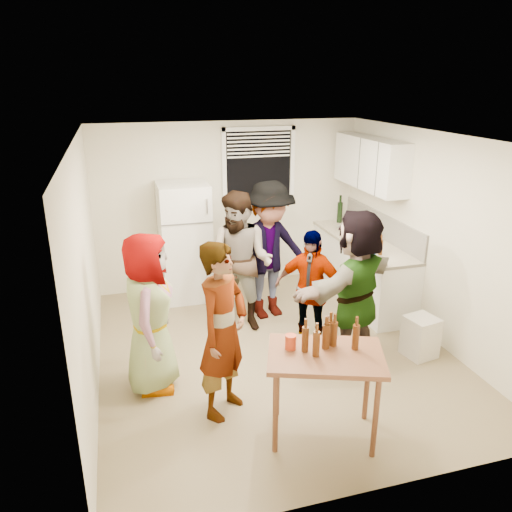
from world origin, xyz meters
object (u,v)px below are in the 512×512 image
object	(u,v)px
wine_bottle	(339,222)
serving_table	(322,434)
guest_back_right	(268,314)
guest_back_left	(241,326)
beer_bottle_table	(330,344)
blue_cup	(372,258)
refrigerator	(185,242)
beer_bottle_counter	(380,255)
trash_bin	(420,336)
guest_black	(307,345)
red_cup	(290,348)
guest_orange	(351,358)
guest_grey	(155,385)
guest_stripe	(225,409)
kettle	(347,232)

from	to	relation	value
wine_bottle	serving_table	world-z (taller)	wine_bottle
wine_bottle	guest_back_right	distance (m)	2.09
wine_bottle	guest_back_left	world-z (taller)	wine_bottle
wine_bottle	beer_bottle_table	xyz separation A→B (m)	(-1.68, -3.44, -0.06)
wine_bottle	blue_cup	bearing A→B (deg)	-100.62
refrigerator	guest_back_left	xyz separation A→B (m)	(0.53, -1.16, -0.85)
refrigerator	beer_bottle_counter	xyz separation A→B (m)	(2.35, -1.40, 0.05)
blue_cup	trash_bin	world-z (taller)	blue_cup
refrigerator	guest_black	size ratio (longest dim) A/B	1.16
red_cup	guest_orange	size ratio (longest dim) A/B	0.07
guest_back_right	red_cup	bearing A→B (deg)	-112.50
blue_cup	trash_bin	distance (m)	1.17
guest_back_left	trash_bin	bearing A→B (deg)	2.58
wine_bottle	guest_back_left	bearing A→B (deg)	-145.68
refrigerator	guest_black	world-z (taller)	refrigerator
refrigerator	red_cup	bearing A→B (deg)	-81.92
red_cup	guest_grey	world-z (taller)	red_cup
beer_bottle_counter	serving_table	xyz separation A→B (m)	(-1.63, -2.00, -0.90)
guest_back_left	guest_black	bearing A→B (deg)	-9.41
blue_cup	serving_table	distance (m)	2.58
refrigerator	blue_cup	world-z (taller)	refrigerator
guest_back_right	guest_stripe	bearing A→B (deg)	-128.55
trash_bin	guest_orange	size ratio (longest dim) A/B	0.27
refrigerator	guest_black	xyz separation A→B (m)	(1.19, -1.86, -0.85)
guest_black	trash_bin	bearing A→B (deg)	13.57
refrigerator	kettle	xyz separation A→B (m)	(2.40, -0.32, 0.05)
refrigerator	beer_bottle_counter	bearing A→B (deg)	-30.74
blue_cup	beer_bottle_counter	bearing A→B (deg)	24.28
guest_grey	guest_back_left	bearing A→B (deg)	-38.09
serving_table	guest_grey	bearing A→B (deg)	139.55
guest_grey	guest_back_left	distance (m)	1.60
blue_cup	guest_orange	size ratio (longest dim) A/B	0.06
kettle	guest_back_left	xyz separation A→B (m)	(-1.87, -0.84, -0.90)
refrigerator	blue_cup	bearing A→B (deg)	-33.87
wine_bottle	guest_black	xyz separation A→B (m)	(-1.31, -2.04, -0.90)
red_cup	guest_back_left	world-z (taller)	red_cup
serving_table	guest_back_left	size ratio (longest dim) A/B	0.55
guest_back_left	guest_back_right	xyz separation A→B (m)	(0.45, 0.24, 0.00)
beer_bottle_counter	red_cup	world-z (taller)	beer_bottle_counter
guest_orange	trash_bin	bearing A→B (deg)	139.20
guest_grey	kettle	bearing A→B (deg)	-47.40
guest_orange	kettle	bearing A→B (deg)	-142.77
guest_stripe	guest_back_right	distance (m)	2.14
refrigerator	trash_bin	bearing A→B (deg)	-45.83
beer_bottle_table	guest_back_left	xyz separation A→B (m)	(-0.29, 2.10, -0.84)
guest_back_left	guest_orange	size ratio (longest dim) A/B	1.01
kettle	guest_back_right	bearing A→B (deg)	-149.43
kettle	guest_stripe	world-z (taller)	kettle
guest_black	beer_bottle_counter	bearing A→B (deg)	61.25
trash_bin	red_cup	bearing A→B (deg)	-157.07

